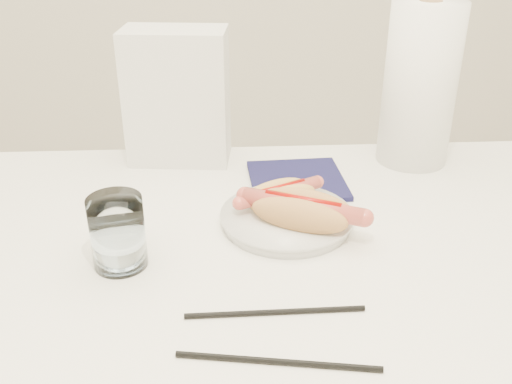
{
  "coord_description": "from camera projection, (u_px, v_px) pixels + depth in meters",
  "views": [
    {
      "loc": [
        -0.03,
        -0.72,
        1.23
      ],
      "look_at": [
        0.01,
        0.06,
        0.82
      ],
      "focal_mm": 41.01,
      "sensor_mm": 36.0,
      "label": 1
    }
  ],
  "objects": [
    {
      "name": "hotdog_left",
      "position": [
        280.0,
        196.0,
        0.95
      ],
      "size": [
        0.14,
        0.11,
        0.04
      ],
      "rotation": [
        0.0,
        0.0,
        0.47
      ],
      "color": "#E4AD5B",
      "rests_on": "plate"
    },
    {
      "name": "chopstick_far",
      "position": [
        278.0,
        362.0,
        0.66
      ],
      "size": [
        0.23,
        0.04,
        0.01
      ],
      "primitive_type": "cylinder",
      "rotation": [
        0.0,
        1.57,
        -0.16
      ],
      "color": "black",
      "rests_on": "table"
    },
    {
      "name": "navy_napkin",
      "position": [
        297.0,
        180.0,
        1.07
      ],
      "size": [
        0.18,
        0.18,
        0.01
      ],
      "primitive_type": "cube",
      "rotation": [
        0.0,
        0.0,
        0.05
      ],
      "color": "#13133C",
      "rests_on": "table"
    },
    {
      "name": "table",
      "position": [
        252.0,
        286.0,
        0.89
      ],
      "size": [
        1.2,
        0.8,
        0.75
      ],
      "color": "white",
      "rests_on": "ground"
    },
    {
      "name": "paper_towel_roll",
      "position": [
        420.0,
        85.0,
        1.09
      ],
      "size": [
        0.16,
        0.16,
        0.3
      ],
      "primitive_type": "cylinder",
      "rotation": [
        0.0,
        0.0,
        -0.23
      ],
      "color": "white",
      "rests_on": "table"
    },
    {
      "name": "plate",
      "position": [
        287.0,
        220.0,
        0.93
      ],
      "size": [
        0.24,
        0.24,
        0.02
      ],
      "primitive_type": "cylinder",
      "rotation": [
        0.0,
        0.0,
        -0.18
      ],
      "color": "silver",
      "rests_on": "table"
    },
    {
      "name": "hotdog_right",
      "position": [
        302.0,
        211.0,
        0.89
      ],
      "size": [
        0.18,
        0.13,
        0.05
      ],
      "rotation": [
        0.0,
        0.0,
        -0.44
      ],
      "color": "tan",
      "rests_on": "plate"
    },
    {
      "name": "napkin_box",
      "position": [
        177.0,
        97.0,
        1.11
      ],
      "size": [
        0.2,
        0.13,
        0.25
      ],
      "primitive_type": "cube",
      "rotation": [
        0.0,
        0.0,
        -0.1
      ],
      "color": "silver",
      "rests_on": "table"
    },
    {
      "name": "water_glass",
      "position": [
        118.0,
        232.0,
        0.81
      ],
      "size": [
        0.08,
        0.08,
        0.11
      ],
      "primitive_type": "cylinder",
      "color": "white",
      "rests_on": "table"
    },
    {
      "name": "chopstick_near",
      "position": [
        275.0,
        312.0,
        0.74
      ],
      "size": [
        0.23,
        0.01,
        0.01
      ],
      "primitive_type": "cylinder",
      "rotation": [
        0.0,
        1.57,
        0.02
      ],
      "color": "black",
      "rests_on": "table"
    }
  ]
}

